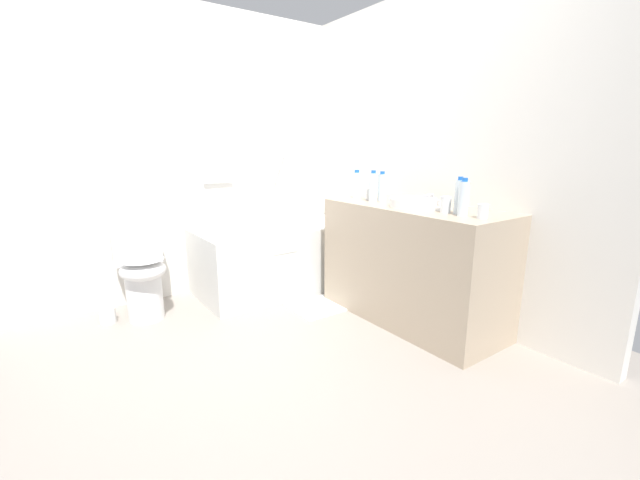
# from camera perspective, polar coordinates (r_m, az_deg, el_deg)

# --- Properties ---
(ground_plane) EXTENTS (3.73, 3.73, 0.00)m
(ground_plane) POSITION_cam_1_polar(r_m,az_deg,el_deg) (2.74, -7.34, -14.67)
(ground_plane) COLOR #9E9389
(wall_back_tiled) EXTENTS (3.13, 0.10, 2.40)m
(wall_back_tiled) POSITION_cam_1_polar(r_m,az_deg,el_deg) (3.68, -18.13, 11.43)
(wall_back_tiled) COLOR white
(wall_back_tiled) RESTS_ON ground_plane
(wall_right_mirror) EXTENTS (0.10, 3.00, 2.40)m
(wall_right_mirror) POSITION_cam_1_polar(r_m,az_deg,el_deg) (3.32, 14.48, 11.54)
(wall_right_mirror) COLOR white
(wall_right_mirror) RESTS_ON ground_plane
(bathtub) EXTENTS (1.42, 0.74, 1.22)m
(bathtub) POSITION_cam_1_polar(r_m,az_deg,el_deg) (3.67, -5.98, -2.11)
(bathtub) COLOR silver
(bathtub) RESTS_ON ground_plane
(toilet) EXTENTS (0.36, 0.52, 0.71)m
(toilet) POSITION_cam_1_polar(r_m,az_deg,el_deg) (3.29, -23.97, -4.06)
(toilet) COLOR white
(toilet) RESTS_ON ground_plane
(vanity_counter) EXTENTS (0.58, 1.38, 0.86)m
(vanity_counter) POSITION_cam_1_polar(r_m,az_deg,el_deg) (3.03, 12.80, -3.32)
(vanity_counter) COLOR tan
(vanity_counter) RESTS_ON ground_plane
(sink_basin) EXTENTS (0.33, 0.33, 0.06)m
(sink_basin) POSITION_cam_1_polar(r_m,az_deg,el_deg) (2.89, 13.05, 5.19)
(sink_basin) COLOR white
(sink_basin) RESTS_ON vanity_counter
(sink_faucet) EXTENTS (0.12, 0.15, 0.08)m
(sink_faucet) POSITION_cam_1_polar(r_m,az_deg,el_deg) (3.04, 15.48, 5.50)
(sink_faucet) COLOR #B6B6BB
(sink_faucet) RESTS_ON vanity_counter
(water_bottle_0) EXTENTS (0.06, 0.06, 0.23)m
(water_bottle_0) POSITION_cam_1_polar(r_m,az_deg,el_deg) (2.58, 19.66, 5.57)
(water_bottle_0) COLOR silver
(water_bottle_0) RESTS_ON vanity_counter
(water_bottle_1) EXTENTS (0.06, 0.06, 0.23)m
(water_bottle_1) POSITION_cam_1_polar(r_m,az_deg,el_deg) (3.16, 8.78, 7.41)
(water_bottle_1) COLOR silver
(water_bottle_1) RESTS_ON vanity_counter
(water_bottle_2) EXTENTS (0.07, 0.07, 0.23)m
(water_bottle_2) POSITION_cam_1_polar(r_m,az_deg,el_deg) (3.33, 5.22, 7.79)
(water_bottle_2) COLOR silver
(water_bottle_2) RESTS_ON vanity_counter
(water_bottle_3) EXTENTS (0.06, 0.06, 0.24)m
(water_bottle_3) POSITION_cam_1_polar(r_m,az_deg,el_deg) (3.11, 7.53, 7.44)
(water_bottle_3) COLOR silver
(water_bottle_3) RESTS_ON vanity_counter
(water_bottle_4) EXTENTS (0.06, 0.06, 0.23)m
(water_bottle_4) POSITION_cam_1_polar(r_m,az_deg,el_deg) (2.66, 19.14, 5.83)
(water_bottle_4) COLOR silver
(water_bottle_4) RESTS_ON vanity_counter
(drinking_glass_0) EXTENTS (0.07, 0.07, 0.10)m
(drinking_glass_0) POSITION_cam_1_polar(r_m,az_deg,el_deg) (2.68, 17.39, 4.80)
(drinking_glass_0) COLOR white
(drinking_glass_0) RESTS_ON vanity_counter
(drinking_glass_1) EXTENTS (0.06, 0.06, 0.09)m
(drinking_glass_1) POSITION_cam_1_polar(r_m,az_deg,el_deg) (3.21, 7.06, 6.44)
(drinking_glass_1) COLOR white
(drinking_glass_1) RESTS_ON vanity_counter
(drinking_glass_2) EXTENTS (0.06, 0.06, 0.09)m
(drinking_glass_2) POSITION_cam_1_polar(r_m,az_deg,el_deg) (2.54, 22.07, 3.77)
(drinking_glass_2) COLOR white
(drinking_glass_2) RESTS_ON vanity_counter
(soap_dish) EXTENTS (0.09, 0.06, 0.02)m
(soap_dish) POSITION_cam_1_polar(r_m,az_deg,el_deg) (2.79, 17.07, 4.23)
(soap_dish) COLOR white
(soap_dish) RESTS_ON vanity_counter
(bath_mat) EXTENTS (0.69, 0.38, 0.01)m
(bath_mat) POSITION_cam_1_polar(r_m,az_deg,el_deg) (3.37, 1.56, -8.92)
(bath_mat) COLOR white
(bath_mat) RESTS_ON ground_plane
(toilet_paper_roll) EXTENTS (0.11, 0.11, 0.12)m
(toilet_paper_roll) POSITION_cam_1_polar(r_m,az_deg,el_deg) (3.39, -27.86, -9.42)
(toilet_paper_roll) COLOR white
(toilet_paper_roll) RESTS_ON ground_plane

